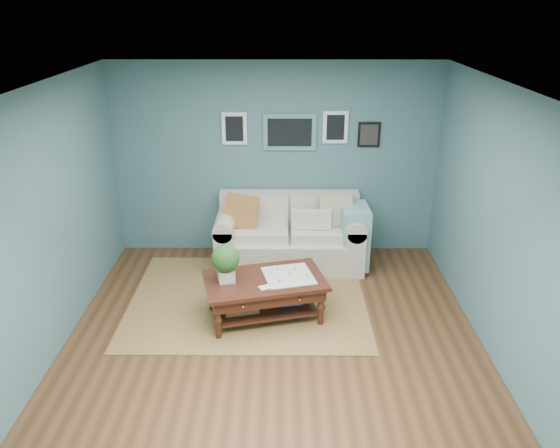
{
  "coord_description": "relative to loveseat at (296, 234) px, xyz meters",
  "views": [
    {
      "loc": [
        0.1,
        -4.85,
        3.45
      ],
      "look_at": [
        0.07,
        1.0,
        1.01
      ],
      "focal_mm": 35.0,
      "sensor_mm": 36.0,
      "label": 1
    }
  ],
  "objects": [
    {
      "name": "room_shell",
      "position": [
        -0.27,
        -1.97,
        0.93
      ],
      "size": [
        5.0,
        5.02,
        2.7
      ],
      "color": "brown",
      "rests_on": "ground"
    },
    {
      "name": "loveseat",
      "position": [
        0.0,
        0.0,
        0.0
      ],
      "size": [
        2.04,
        0.93,
        1.05
      ],
      "color": "beige",
      "rests_on": "ground"
    },
    {
      "name": "area_rug",
      "position": [
        -0.61,
        -1.03,
        -0.42
      ],
      "size": [
        2.86,
        2.29,
        0.01
      ],
      "primitive_type": "cube",
      "color": "brown",
      "rests_on": "ground"
    },
    {
      "name": "coffee_table",
      "position": [
        -0.46,
        -1.43,
        -0.01
      ],
      "size": [
        1.49,
        1.08,
        0.94
      ],
      "rotation": [
        0.0,
        0.0,
        0.24
      ],
      "color": "#35150E",
      "rests_on": "ground"
    }
  ]
}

